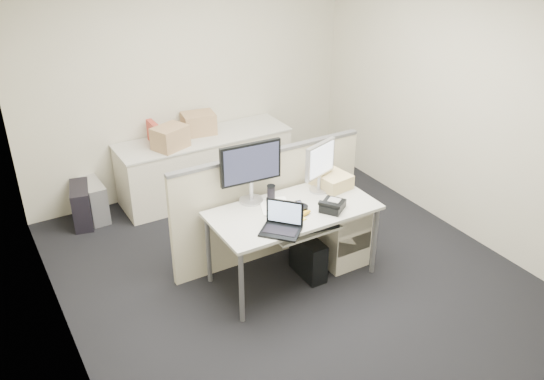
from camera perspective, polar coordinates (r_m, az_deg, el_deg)
floor at (r=5.53m, az=1.98°, el=-8.54°), size 4.00×4.50×0.01m
wall_back at (r=6.74m, az=-8.22°, el=10.96°), size 4.00×0.02×2.70m
wall_front at (r=3.43m, az=23.02°, el=-8.84°), size 4.00×0.02×2.70m
wall_left at (r=4.23m, az=-21.32°, el=-1.25°), size 0.02×4.50×2.70m
wall_right at (r=6.10m, az=18.49°, el=7.99°), size 0.02×4.50×2.70m
desk at (r=5.16m, az=2.10°, el=-2.54°), size 1.50×0.75×0.73m
keyboard_tray at (r=5.06m, az=3.18°, el=-3.86°), size 0.62×0.32×0.02m
drawer_pedestal at (r=5.65m, az=6.51°, el=-3.86°), size 0.40×0.55×0.65m
cubicle_partition at (r=5.55m, az=-0.37°, el=-1.56°), size 2.00×0.06×1.10m
back_counter at (r=6.82m, az=-6.62°, el=2.33°), size 2.00×0.60×0.72m
monitor_main at (r=5.13m, az=-2.11°, el=1.72°), size 0.59×0.26×0.57m
monitor_small at (r=5.35m, az=4.75°, el=2.23°), size 0.44×0.31×0.48m
laptop at (r=4.73m, az=0.86°, el=-2.99°), size 0.40×0.40×0.24m
trackball at (r=5.10m, az=2.92°, el=-1.81°), size 0.12×0.12×0.05m
desk_phone at (r=5.13m, az=6.02°, el=-1.57°), size 0.29×0.28×0.07m
paper_stack at (r=5.16m, az=0.27°, el=-1.61°), size 0.34×0.38×0.01m
sticky_pad at (r=4.97m, az=2.73°, el=-2.87°), size 0.10×0.10×0.01m
travel_mug at (r=5.21m, az=-0.10°, el=-0.42°), size 0.08×0.08×0.15m
banana at (r=5.01m, az=3.03°, el=-2.42°), size 0.20×0.08×0.04m
cellphone at (r=5.21m, az=2.73°, el=-1.32°), size 0.07×0.10×0.01m
manila_folders at (r=5.52m, az=5.85°, el=1.02°), size 0.32×0.39×0.13m
keyboard at (r=5.04m, az=3.91°, el=-3.68°), size 0.49×0.24×0.03m
pc_tower_desk at (r=5.45m, az=3.60°, el=-6.63°), size 0.18×0.42×0.39m
pc_tower_spare_dark at (r=6.56m, az=-18.33°, el=-1.44°), size 0.29×0.51×0.44m
pc_tower_spare_silver at (r=6.63m, az=-17.18°, el=-0.98°), size 0.20×0.47×0.44m
cardboard_box_left at (r=6.37m, az=-10.04°, el=5.06°), size 0.43×0.38×0.27m
cardboard_box_right at (r=6.73m, az=-7.27°, el=6.49°), size 0.40×0.33×0.26m
red_binder at (r=6.54m, az=-11.62°, el=5.48°), size 0.07×0.28×0.26m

